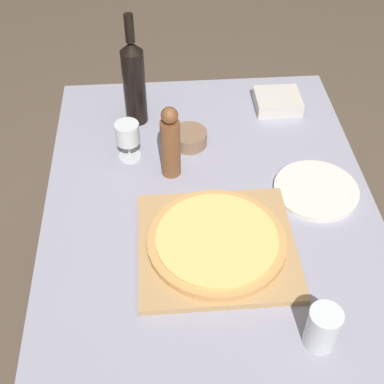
{
  "coord_description": "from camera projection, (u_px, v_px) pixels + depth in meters",
  "views": [
    {
      "loc": [
        -0.13,
        -0.95,
        1.8
      ],
      "look_at": [
        -0.05,
        0.06,
        0.79
      ],
      "focal_mm": 50.0,
      "sensor_mm": 36.0,
      "label": 1
    }
  ],
  "objects": [
    {
      "name": "pepper_mill",
      "position": [
        170.0,
        143.0,
        1.49
      ],
      "size": [
        0.06,
        0.06,
        0.23
      ],
      "color": "brown",
      "rests_on": "dining_table"
    },
    {
      "name": "wine_glass",
      "position": [
        128.0,
        135.0,
        1.56
      ],
      "size": [
        0.07,
        0.07,
        0.12
      ],
      "color": "silver",
      "rests_on": "dining_table"
    },
    {
      "name": "dining_table",
      "position": [
        212.0,
        244.0,
        1.5
      ],
      "size": [
        0.91,
        1.37,
        0.73
      ],
      "color": "#9393A8",
      "rests_on": "ground_plane"
    },
    {
      "name": "drinking_tumbler",
      "position": [
        323.0,
        328.0,
        1.14
      ],
      "size": [
        0.07,
        0.07,
        0.11
      ],
      "color": "silver",
      "rests_on": "dining_table"
    },
    {
      "name": "ground_plane",
      "position": [
        207.0,
        356.0,
        1.95
      ],
      "size": [
        12.0,
        12.0,
        0.0
      ],
      "primitive_type": "plane",
      "color": "brown"
    },
    {
      "name": "small_bowl",
      "position": [
        189.0,
        138.0,
        1.65
      ],
      "size": [
        0.11,
        0.11,
        0.05
      ],
      "color": "#84664C",
      "rests_on": "dining_table"
    },
    {
      "name": "dinner_plate",
      "position": [
        316.0,
        190.0,
        1.51
      ],
      "size": [
        0.24,
        0.24,
        0.01
      ],
      "color": "silver",
      "rests_on": "dining_table"
    },
    {
      "name": "pizza",
      "position": [
        216.0,
        240.0,
        1.35
      ],
      "size": [
        0.35,
        0.35,
        0.02
      ],
      "color": "tan",
      "rests_on": "cutting_board"
    },
    {
      "name": "food_container",
      "position": [
        277.0,
        101.0,
        1.79
      ],
      "size": [
        0.15,
        0.13,
        0.04
      ],
      "color": "beige",
      "rests_on": "dining_table"
    },
    {
      "name": "cutting_board",
      "position": [
        216.0,
        246.0,
        1.36
      ],
      "size": [
        0.4,
        0.37,
        0.02
      ],
      "color": "tan",
      "rests_on": "dining_table"
    },
    {
      "name": "wine_bottle",
      "position": [
        134.0,
        81.0,
        1.65
      ],
      "size": [
        0.07,
        0.07,
        0.37
      ],
      "color": "black",
      "rests_on": "dining_table"
    }
  ]
}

